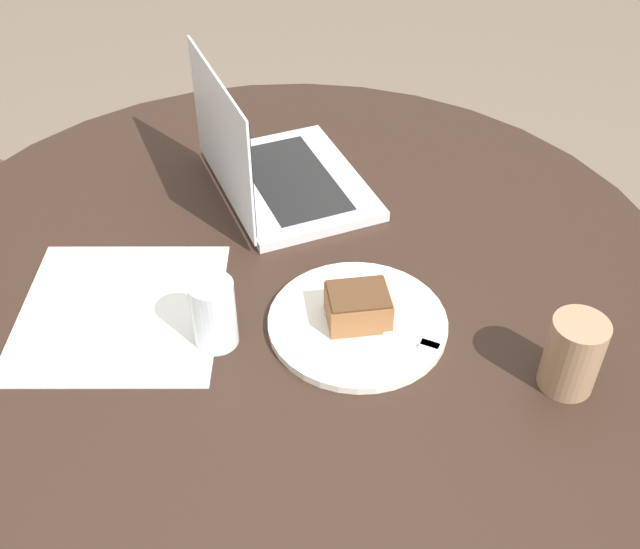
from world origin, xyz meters
name	(u,v)px	position (x,y,z in m)	size (l,w,h in m)	color
ground_plane	(296,520)	(0.00, 0.00, 0.00)	(12.00, 12.00, 0.00)	#6B5B4C
dining_table	(288,324)	(0.00, 0.00, 0.61)	(1.25, 1.25, 0.73)	black
paper_document	(121,311)	(0.01, -0.26, 0.73)	(0.38, 0.38, 0.00)	white
plate	(358,323)	(0.16, 0.06, 0.74)	(0.26, 0.26, 0.01)	silver
cake_slice	(358,306)	(0.16, 0.06, 0.77)	(0.09, 0.10, 0.05)	brown
fork	(394,333)	(0.21, 0.09, 0.75)	(0.14, 0.14, 0.00)	silver
coffee_glass	(573,354)	(0.36, 0.27, 0.79)	(0.07, 0.07, 0.11)	#997556
water_glass	(214,313)	(0.12, -0.14, 0.78)	(0.06, 0.06, 0.10)	silver
laptop	(274,171)	(-0.20, 0.05, 0.77)	(0.33, 0.25, 0.24)	silver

